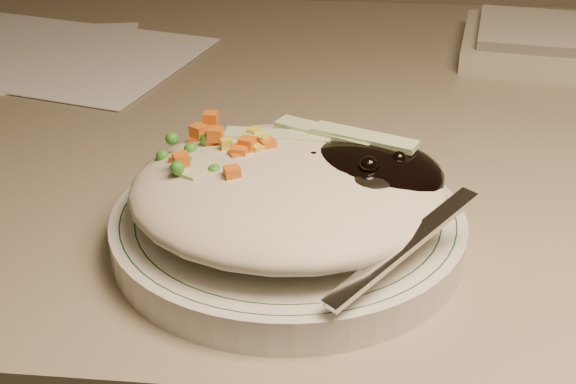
{
  "coord_description": "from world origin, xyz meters",
  "views": [
    {
      "loc": [
        -0.03,
        0.74,
        1.01
      ],
      "look_at": [
        -0.07,
        1.16,
        0.78
      ],
      "focal_mm": 50.0,
      "sensor_mm": 36.0,
      "label": 1
    }
  ],
  "objects": [
    {
      "name": "desk",
      "position": [
        0.0,
        1.38,
        0.54
      ],
      "size": [
        1.4,
        0.7,
        0.74
      ],
      "color": "gray",
      "rests_on": "ground"
    },
    {
      "name": "plate",
      "position": [
        -0.07,
        1.16,
        0.75
      ],
      "size": [
        0.22,
        0.22,
        0.02
      ],
      "primitive_type": "cylinder",
      "color": "silver",
      "rests_on": "desk"
    },
    {
      "name": "plate_rim",
      "position": [
        -0.07,
        1.16,
        0.76
      ],
      "size": [
        0.21,
        0.21,
        0.0
      ],
      "color": "#144723",
      "rests_on": "plate"
    },
    {
      "name": "meal",
      "position": [
        -0.07,
        1.16,
        0.78
      ],
      "size": [
        0.21,
        0.19,
        0.05
      ],
      "color": "beige",
      "rests_on": "plate"
    },
    {
      "name": "papers",
      "position": [
        -0.39,
        1.49,
        0.74
      ],
      "size": [
        0.4,
        0.29,
        0.0
      ],
      "color": "white",
      "rests_on": "desk"
    }
  ]
}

